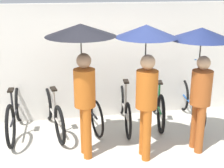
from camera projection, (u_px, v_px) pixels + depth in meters
The scene contains 10 objects.
back_wall at pixel (102, 62), 6.05m from camera, with size 11.32×0.12×2.23m.
parked_bicycle_0 at pixel (15, 113), 5.56m from camera, with size 0.44×1.79×1.08m.
parked_bicycle_1 at pixel (53, 112), 5.65m from camera, with size 0.53×1.72×1.10m.
parked_bicycle_2 at pixel (89, 107), 5.84m from camera, with size 0.48×1.60×1.03m.
parked_bicycle_3 at pixel (124, 107), 5.89m from camera, with size 0.44×1.74×1.07m.
parked_bicycle_4 at pixel (157, 103), 6.03m from camera, with size 0.49×1.65×1.07m.
parked_bicycle_5 at pixel (190, 102), 6.11m from camera, with size 0.44×1.64×1.11m.
pedestrian_leading at pixel (82, 53), 4.51m from camera, with size 1.03×1.03×2.04m.
pedestrian_center at pixel (146, 59), 4.48m from camera, with size 0.90×0.90×2.03m.
pedestrian_trailing at pixel (201, 57), 4.70m from camera, with size 0.97×0.97×1.96m.
Camera 1 is at (-0.88, -3.58, 2.62)m, focal length 50.00 mm.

